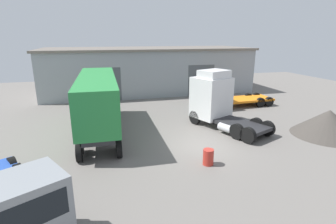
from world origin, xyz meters
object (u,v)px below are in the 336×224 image
(oil_drum, at_px, (208,157))
(tractor_unit_white, at_px, (215,100))
(gravel_pile, at_px, (328,123))
(flatbed_truck_grey, at_px, (15,204))
(container_trailer_green, at_px, (98,98))
(flatbed_truck_teal, at_px, (221,95))

(oil_drum, bearing_deg, tractor_unit_white, 62.81)
(gravel_pile, bearing_deg, flatbed_truck_grey, -164.13)
(container_trailer_green, relative_size, flatbed_truck_grey, 1.41)
(container_trailer_green, distance_m, oil_drum, 9.02)
(tractor_unit_white, height_order, flatbed_truck_teal, tractor_unit_white)
(container_trailer_green, bearing_deg, oil_drum, -139.05)
(flatbed_truck_grey, bearing_deg, oil_drum, 81.62)
(flatbed_truck_grey, height_order, oil_drum, flatbed_truck_grey)
(flatbed_truck_teal, bearing_deg, oil_drum, 58.24)
(gravel_pile, distance_m, oil_drum, 10.09)
(tractor_unit_white, xyz_separation_m, oil_drum, (-3.17, -6.17, -1.59))
(flatbed_truck_teal, bearing_deg, flatbed_truck_grey, 41.36)
(container_trailer_green, height_order, flatbed_truck_grey, container_trailer_green)
(container_trailer_green, xyz_separation_m, flatbed_truck_teal, (11.58, 4.09, -1.31))
(container_trailer_green, xyz_separation_m, gravel_pile, (15.48, -4.75, -1.67))
(gravel_pile, bearing_deg, container_trailer_green, 162.95)
(container_trailer_green, height_order, gravel_pile, container_trailer_green)
(tractor_unit_white, xyz_separation_m, container_trailer_green, (-8.77, 0.57, 0.56))
(gravel_pile, bearing_deg, tractor_unit_white, 148.11)
(container_trailer_green, bearing_deg, flatbed_truck_teal, -69.36)
(flatbed_truck_grey, relative_size, gravel_pile, 1.61)
(gravel_pile, height_order, oil_drum, gravel_pile)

